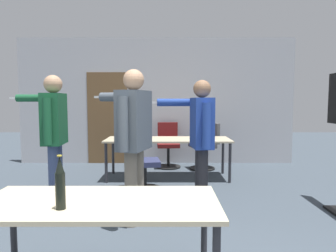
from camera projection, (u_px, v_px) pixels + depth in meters
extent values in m
cube|color=#BCBCC1|center=(157.00, 101.00, 6.77)|extent=(6.17, 0.10, 2.81)
cube|color=brown|center=(108.00, 118.00, 6.74)|extent=(0.90, 0.02, 2.05)
cube|color=#C6B793|center=(100.00, 203.00, 2.05)|extent=(1.64, 0.72, 0.03)
cylinder|color=#2D2D33|center=(14.00, 234.00, 2.38)|extent=(0.05, 0.05, 0.69)
cylinder|color=#2D2D33|center=(204.00, 234.00, 2.38)|extent=(0.05, 0.05, 0.69)
cube|color=#C6B793|center=(168.00, 140.00, 5.45)|extent=(2.25, 0.78, 0.03)
cylinder|color=#2D2D33|center=(106.00, 163.00, 5.15)|extent=(0.05, 0.05, 0.69)
cylinder|color=#2D2D33|center=(230.00, 163.00, 5.15)|extent=(0.05, 0.05, 0.69)
cylinder|color=#2D2D33|center=(113.00, 156.00, 5.81)|extent=(0.05, 0.05, 0.69)
cylinder|color=#2D2D33|center=(223.00, 156.00, 5.81)|extent=(0.05, 0.05, 0.69)
cylinder|color=slate|center=(131.00, 189.00, 3.36)|extent=(0.15, 0.15, 0.85)
cylinder|color=slate|center=(138.00, 184.00, 3.55)|extent=(0.15, 0.15, 0.85)
cube|color=#4C5660|center=(134.00, 120.00, 3.39)|extent=(0.39, 0.53, 0.67)
sphere|color=tan|center=(134.00, 80.00, 3.35)|extent=(0.24, 0.24, 0.24)
cylinder|color=#4C5660|center=(123.00, 124.00, 3.12)|extent=(0.11, 0.11, 0.58)
cylinder|color=#4C5660|center=(122.00, 97.00, 3.73)|extent=(0.59, 0.28, 0.11)
cube|color=white|center=(99.00, 97.00, 3.83)|extent=(0.13, 0.07, 0.03)
cylinder|color=#28282D|center=(203.00, 180.00, 3.79)|extent=(0.13, 0.13, 0.81)
cylinder|color=#28282D|center=(200.00, 177.00, 3.96)|extent=(0.13, 0.13, 0.81)
cube|color=#23429E|center=(202.00, 123.00, 3.81)|extent=(0.28, 0.44, 0.64)
sphere|color=#936B4C|center=(202.00, 89.00, 3.78)|extent=(0.22, 0.22, 0.22)
cylinder|color=#23429E|center=(207.00, 126.00, 3.56)|extent=(0.10, 0.10, 0.55)
cylinder|color=#23429E|center=(178.00, 102.00, 4.02)|extent=(0.56, 0.16, 0.10)
cube|color=white|center=(155.00, 102.00, 3.99)|extent=(0.12, 0.05, 0.03)
cylinder|color=#3D4C75|center=(54.00, 177.00, 3.87)|extent=(0.13, 0.13, 0.84)
cylinder|color=#3D4C75|center=(58.00, 174.00, 4.04)|extent=(0.13, 0.13, 0.84)
cube|color=#195633|center=(54.00, 119.00, 3.89)|extent=(0.26, 0.43, 0.66)
sphere|color=tan|center=(53.00, 84.00, 3.86)|extent=(0.23, 0.23, 0.23)
cylinder|color=#195633|center=(48.00, 121.00, 3.63)|extent=(0.10, 0.10, 0.58)
cylinder|color=#195633|center=(39.00, 98.00, 4.11)|extent=(0.58, 0.14, 0.10)
cube|color=white|center=(15.00, 98.00, 4.09)|extent=(0.12, 0.04, 0.03)
cylinder|color=black|center=(145.00, 189.00, 4.76)|extent=(0.52, 0.52, 0.03)
cylinder|color=black|center=(145.00, 176.00, 4.74)|extent=(0.06, 0.06, 0.37)
cube|color=navy|center=(145.00, 162.00, 4.72)|extent=(0.52, 0.52, 0.08)
cube|color=navy|center=(128.00, 147.00, 4.66)|extent=(0.12, 0.44, 0.42)
cylinder|color=black|center=(169.00, 167.00, 6.36)|extent=(0.52, 0.52, 0.03)
cylinder|color=black|center=(169.00, 156.00, 6.35)|extent=(0.06, 0.06, 0.41)
cube|color=maroon|center=(169.00, 145.00, 6.33)|extent=(0.48, 0.48, 0.08)
cube|color=maroon|center=(168.00, 132.00, 6.56)|extent=(0.44, 0.08, 0.42)
cylinder|color=black|center=(202.00, 168.00, 6.22)|extent=(0.52, 0.52, 0.03)
cylinder|color=black|center=(203.00, 157.00, 6.20)|extent=(0.06, 0.06, 0.43)
cube|color=#4C4C51|center=(203.00, 145.00, 6.18)|extent=(0.57, 0.57, 0.08)
cube|color=#4C4C51|center=(214.00, 133.00, 6.23)|extent=(0.17, 0.44, 0.42)
cylinder|color=black|center=(61.00, 191.00, 1.89)|extent=(0.06, 0.06, 0.23)
cone|color=black|center=(60.00, 165.00, 1.87)|extent=(0.06, 0.06, 0.10)
cylinder|color=gold|center=(60.00, 156.00, 1.87)|extent=(0.03, 0.03, 0.01)
cylinder|color=silver|center=(195.00, 136.00, 5.37)|extent=(0.08, 0.08, 0.10)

